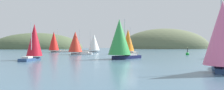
{
  "coord_description": "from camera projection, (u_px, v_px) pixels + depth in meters",
  "views": [
    {
      "loc": [
        -4.91,
        -26.14,
        3.06
      ],
      "look_at": [
        0.0,
        26.44,
        3.16
      ],
      "focal_mm": 28.68,
      "sensor_mm": 36.0,
      "label": 1
    }
  ],
  "objects": [
    {
      "name": "ground_plane",
      "position": [
        129.0,
        66.0,
        26.48
      ],
      "size": [
        360.0,
        360.0,
        0.0
      ],
      "primitive_type": "plane",
      "color": "#426075"
    },
    {
      "name": "headland_left",
      "position": [
        38.0,
        49.0,
        155.79
      ],
      "size": [
        77.71,
        44.0,
        27.62
      ],
      "primitive_type": "ellipsoid",
      "color": "#4C5B3D",
      "rests_on": "ground_plane"
    },
    {
      "name": "sailboat_pink_spinnaker",
      "position": [
        223.0,
        35.0,
        19.82
      ],
      "size": [
        6.35,
        7.86,
        9.07
      ],
      "color": "navy",
      "rests_on": "ground_plane"
    },
    {
      "name": "sailboat_orange_sail",
      "position": [
        128.0,
        41.0,
        64.17
      ],
      "size": [
        5.62,
        8.02,
        9.37
      ],
      "color": "#B7B2A8",
      "rests_on": "ground_plane"
    },
    {
      "name": "headland_right",
      "position": [
        165.0,
        49.0,
        166.47
      ],
      "size": [
        85.2,
        44.0,
        37.28
      ],
      "primitive_type": "ellipsoid",
      "color": "#5B6647",
      "rests_on": "ground_plane"
    },
    {
      "name": "sailboat_scarlet_sail",
      "position": [
        76.0,
        42.0,
        59.5
      ],
      "size": [
        8.28,
        5.2,
        8.38
      ],
      "color": "white",
      "rests_on": "ground_plane"
    },
    {
      "name": "sailboat_crimson_sail",
      "position": [
        34.0,
        41.0,
        37.18
      ],
      "size": [
        3.62,
        6.5,
        7.79
      ],
      "color": "navy",
      "rests_on": "ground_plane"
    },
    {
      "name": "sailboat_red_spinnaker",
      "position": [
        54.0,
        41.0,
        77.97
      ],
      "size": [
        8.64,
        5.38,
        10.54
      ],
      "color": "#B7B2A8",
      "rests_on": "ground_plane"
    },
    {
      "name": "sailboat_green_sail",
      "position": [
        120.0,
        38.0,
        39.69
      ],
      "size": [
        9.16,
        7.85,
        9.04
      ],
      "color": "#191E4C",
      "rests_on": "ground_plane"
    },
    {
      "name": "channel_buoy",
      "position": [
        187.0,
        54.0,
        56.6
      ],
      "size": [
        1.1,
        1.1,
        2.64
      ],
      "color": "green",
      "rests_on": "ground_plane"
    },
    {
      "name": "sailboat_white_mainsail",
      "position": [
        94.0,
        43.0,
        79.26
      ],
      "size": [
        9.22,
        5.71,
        9.4
      ],
      "color": "white",
      "rests_on": "ground_plane"
    }
  ]
}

